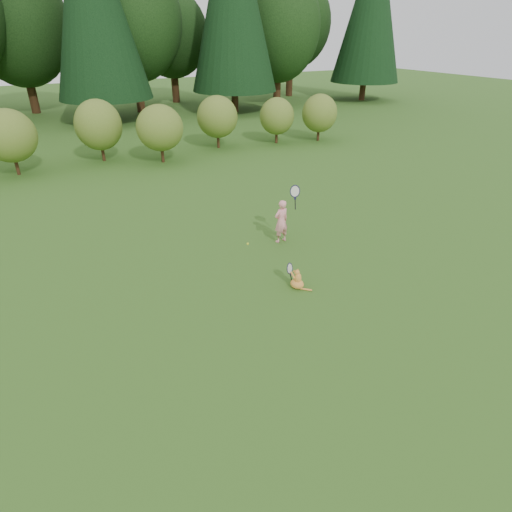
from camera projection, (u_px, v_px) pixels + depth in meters
ground at (264, 299)px, 9.83m from camera, size 100.00×100.00×0.00m
shrub_row at (129, 131)px, 19.37m from camera, size 28.00×3.00×2.80m
child at (282, 220)px, 12.19m from camera, size 0.73×0.45×1.91m
cat at (297, 278)px, 10.16m from camera, size 0.46×0.71×0.68m
tennis_ball at (248, 244)px, 10.68m from camera, size 0.06×0.06×0.06m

